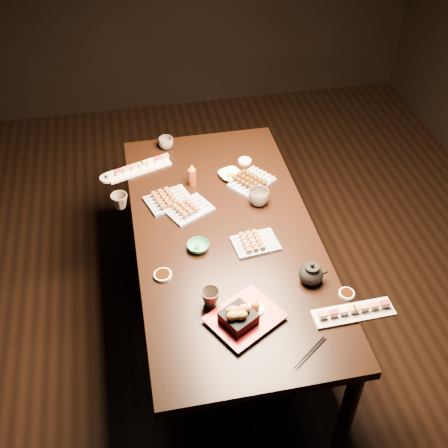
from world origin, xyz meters
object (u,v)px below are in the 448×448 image
(teacup_far_left, at_px, (120,201))
(edamame_bowl_cream, at_px, (230,175))
(yakitori_plate_right, at_px, (256,240))
(dining_table, at_px, (226,284))
(yakitori_plate_left, at_px, (168,197))
(sushi_platter_near, at_px, (354,311))
(sushi_platter_far, at_px, (138,167))
(yakitori_plate_center, at_px, (189,207))
(teacup_far_right, at_px, (166,143))
(teacup_mid_right, at_px, (259,197))
(condiment_bottle, at_px, (192,175))
(teapot, at_px, (311,272))
(teacup_near_left, at_px, (210,297))
(tempura_tray, at_px, (245,312))
(edamame_bowl_green, at_px, (198,246))

(teacup_far_left, bearing_deg, edamame_bowl_cream, 12.56)
(yakitori_plate_right, bearing_deg, teacup_far_left, 140.35)
(dining_table, bearing_deg, yakitori_plate_left, 112.23)
(sushi_platter_near, xyz_separation_m, sushi_platter_far, (-0.83, 1.22, 0.00))
(yakitori_plate_center, height_order, teacup_far_right, teacup_far_right)
(teacup_mid_right, xyz_separation_m, condiment_bottle, (-0.32, 0.23, 0.03))
(teacup_far_left, bearing_deg, teapot, -40.01)
(sushi_platter_near, relative_size, yakitori_plate_left, 1.55)
(yakitori_plate_left, height_order, teapot, teapot)
(yakitori_plate_left, xyz_separation_m, teacup_mid_right, (0.46, -0.11, 0.01))
(yakitori_plate_center, distance_m, yakitori_plate_left, 0.14)
(sushi_platter_near, bearing_deg, sushi_platter_far, 122.73)
(dining_table, xyz_separation_m, teacup_far_right, (-0.20, 0.80, 0.41))
(yakitori_plate_center, distance_m, condiment_bottle, 0.22)
(teacup_near_left, bearing_deg, yakitori_plate_right, 48.78)
(yakitori_plate_left, bearing_deg, tempura_tray, -93.20)
(teacup_near_left, height_order, condiment_bottle, condiment_bottle)
(sushi_platter_far, bearing_deg, dining_table, 103.00)
(yakitori_plate_left, xyz_separation_m, edamame_bowl_green, (0.10, -0.38, -0.01))
(teacup_near_left, bearing_deg, sushi_platter_far, 102.48)
(sushi_platter_near, bearing_deg, yakitori_plate_left, 125.89)
(sushi_platter_far, xyz_separation_m, teapot, (0.70, -1.00, 0.03))
(teacup_near_left, distance_m, teapot, 0.47)
(dining_table, distance_m, yakitori_plate_left, 0.56)
(dining_table, distance_m, edamame_bowl_cream, 0.60)
(sushi_platter_near, bearing_deg, edamame_bowl_cream, 105.97)
(sushi_platter_far, height_order, teacup_mid_right, teacup_mid_right)
(yakitori_plate_right, bearing_deg, condiment_bottle, 107.11)
(yakitori_plate_right, height_order, teacup_mid_right, teacup_mid_right)
(teacup_mid_right, bearing_deg, teacup_far_left, 171.06)
(yakitori_plate_left, height_order, tempura_tray, tempura_tray)
(edamame_bowl_cream, bearing_deg, yakitori_plate_center, -138.35)
(teacup_mid_right, distance_m, teacup_far_right, 0.74)
(sushi_platter_far, bearing_deg, yakitori_plate_center, 100.33)
(yakitori_plate_right, bearing_deg, dining_table, 134.08)
(sushi_platter_near, xyz_separation_m, teacup_far_right, (-0.65, 1.40, 0.01))
(dining_table, bearing_deg, edamame_bowl_cream, 58.55)
(teacup_far_right, bearing_deg, teacup_near_left, -87.67)
(edamame_bowl_cream, bearing_deg, edamame_bowl_green, -116.84)
(sushi_platter_far, bearing_deg, yakitori_plate_right, 106.40)
(tempura_tray, bearing_deg, yakitori_plate_right, 41.02)
(teacup_mid_right, bearing_deg, edamame_bowl_cream, 112.15)
(edamame_bowl_green, relative_size, teacup_near_left, 1.24)
(sushi_platter_far, distance_m, teacup_mid_right, 0.73)
(teacup_near_left, bearing_deg, teapot, 5.13)
(dining_table, height_order, teacup_mid_right, teacup_mid_right)
(tempura_tray, bearing_deg, teapot, -4.49)
(yakitori_plate_center, xyz_separation_m, tempura_tray, (0.13, -0.75, 0.03))
(edamame_bowl_green, height_order, teapot, teapot)
(tempura_tray, xyz_separation_m, condiment_bottle, (-0.08, 0.97, 0.01))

